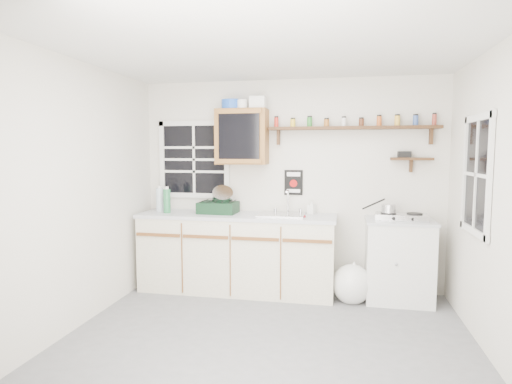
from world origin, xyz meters
TOP-DOWN VIEW (x-y plane):
  - room at (0.00, 0.00)m, footprint 3.64×3.24m
  - main_cabinet at (-0.58, 1.30)m, footprint 2.31×0.63m
  - right_cabinet at (1.25, 1.32)m, footprint 0.73×0.57m
  - sink at (-0.05, 1.30)m, footprint 0.52×0.44m
  - upper_cabinet at (-0.55, 1.44)m, footprint 0.60×0.32m
  - upper_cabinet_clutter at (-0.56, 1.44)m, footprint 0.52×0.24m
  - spice_shelf at (0.73, 1.51)m, footprint 1.91×0.18m
  - secondary_shelf at (1.36, 1.52)m, footprint 0.45×0.16m
  - warning_sign at (0.05, 1.59)m, footprint 0.22×0.02m
  - window_back at (-1.20, 1.59)m, footprint 0.93×0.03m
  - window_right at (1.79, 0.55)m, footprint 0.03×0.78m
  - water_bottles at (-1.50, 1.29)m, footprint 0.22×0.17m
  - dish_rack at (-0.80, 1.34)m, footprint 0.45×0.35m
  - soap_bottle at (0.28, 1.47)m, footprint 0.10×0.10m
  - rag at (0.16, 1.24)m, footprint 0.14×0.13m
  - hotplate at (1.26, 1.31)m, footprint 0.57×0.34m
  - saucepan at (1.12, 1.31)m, footprint 0.35×0.27m
  - trash_bag at (0.75, 1.17)m, footprint 0.42×0.38m

SIDE VIEW (x-z plane):
  - trash_bag at x=0.75m, z-range -0.04..0.45m
  - right_cabinet at x=1.25m, z-range 0.00..0.91m
  - main_cabinet at x=-0.58m, z-range 0.00..0.92m
  - rag at x=0.16m, z-range 0.92..0.94m
  - sink at x=-0.05m, z-range 0.79..1.08m
  - hotplate at x=1.26m, z-range 0.91..0.99m
  - soap_bottle at x=0.28m, z-range 0.92..1.09m
  - dish_rack at x=-0.80m, z-range 0.86..1.19m
  - saucepan at x=1.12m, z-range 0.95..1.11m
  - water_bottles at x=-1.50m, z-range 0.91..1.23m
  - room at x=0.00m, z-range -0.02..2.52m
  - warning_sign at x=0.05m, z-range 1.13..1.43m
  - window_right at x=1.79m, z-range 0.91..1.99m
  - window_back at x=-1.20m, z-range 1.06..2.04m
  - secondary_shelf at x=1.36m, z-range 1.46..1.69m
  - upper_cabinet at x=-0.55m, z-range 1.50..2.15m
  - spice_shelf at x=0.73m, z-range 1.76..2.10m
  - upper_cabinet_clutter at x=-0.56m, z-range 2.14..2.28m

